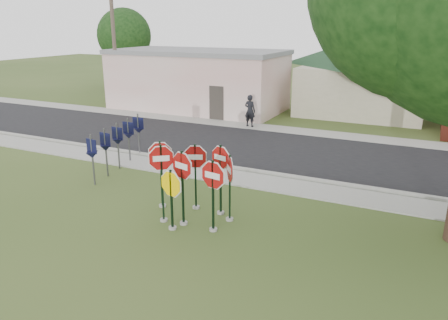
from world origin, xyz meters
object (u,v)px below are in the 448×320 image
at_px(stop_sign_center, 182,177).
at_px(pedestrian, 250,111).
at_px(stop_sign_left, 162,172).
at_px(stop_sign_yellow, 171,193).
at_px(utility_pole_near, 114,38).

bearing_deg(stop_sign_center, pedestrian, 103.77).
distance_m(stop_sign_center, stop_sign_left, 0.69).
height_order(stop_sign_center, stop_sign_left, stop_sign_left).
height_order(stop_sign_center, stop_sign_yellow, stop_sign_center).
xyz_separation_m(stop_sign_yellow, pedestrian, (-3.08, 13.56, -0.16)).
distance_m(stop_sign_yellow, utility_pole_near, 20.44).
bearing_deg(pedestrian, utility_pole_near, 1.09).
bearing_deg(stop_sign_left, utility_pole_near, 132.74).
height_order(stop_sign_left, utility_pole_near, utility_pole_near).
bearing_deg(pedestrian, stop_sign_yellow, 109.70).
bearing_deg(stop_sign_yellow, pedestrian, 102.81).
height_order(stop_sign_left, pedestrian, stop_sign_left).
height_order(stop_sign_yellow, utility_pole_near, utility_pole_near).
xyz_separation_m(stop_sign_center, stop_sign_yellow, (-0.14, -0.43, -0.38)).
bearing_deg(stop_sign_center, stop_sign_yellow, -107.44).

